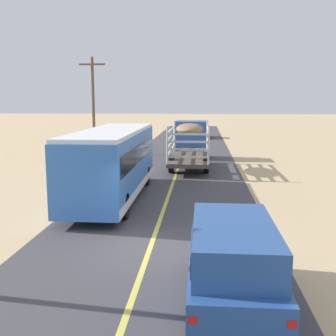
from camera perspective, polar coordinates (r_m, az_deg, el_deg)
name	(u,v)px	position (r m, az deg, el deg)	size (l,w,h in m)	color
ground_plane	(151,248)	(13.37, -2.40, -10.76)	(240.00, 240.00, 0.00)	tan
road_surface	(150,247)	(13.36, -2.40, -10.72)	(8.00, 120.00, 0.02)	#423F44
road_centre_line	(150,247)	(13.36, -2.40, -10.67)	(0.16, 117.60, 0.00)	#D8CC4C
suv_near	(233,261)	(9.53, 8.81, -12.35)	(1.90, 4.62, 1.93)	#264C8C
livestock_truck	(191,138)	(30.61, 3.12, 4.08)	(2.53, 9.70, 3.02)	#3359A5
bus	(113,162)	(19.41, -7.52, 0.84)	(2.54, 10.00, 3.21)	#3872C6
car_far	(202,132)	(50.63, 4.65, 4.90)	(1.80, 4.40, 1.46)	#B2261E
power_pole_mid	(93,102)	(36.24, -10.14, 8.77)	(2.20, 0.24, 8.05)	brown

